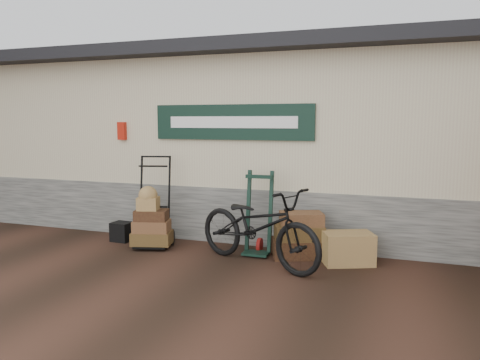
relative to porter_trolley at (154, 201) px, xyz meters
name	(u,v)px	position (x,y,z in m)	size (l,w,h in m)	color
ground	(228,263)	(1.44, -0.48, -0.73)	(80.00, 80.00, 0.00)	black
station_building	(279,140)	(1.43, 2.26, 0.89)	(14.40, 4.10, 3.20)	#4C4C47
porter_trolley	(154,201)	(0.00, 0.00, 0.00)	(0.73, 0.54, 1.45)	black
green_barrow	(259,213)	(1.69, 0.10, -0.11)	(0.45, 0.38, 1.24)	black
suitcase_stack	(299,234)	(2.29, 0.16, -0.39)	(0.75, 0.47, 0.67)	black
wicker_hamper	(348,248)	(3.01, 0.05, -0.51)	(0.67, 0.44, 0.44)	brown
black_trunk	(122,232)	(-0.65, 0.07, -0.57)	(0.31, 0.27, 0.31)	black
bicycle	(258,222)	(1.85, -0.42, -0.12)	(2.09, 0.73, 1.21)	black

